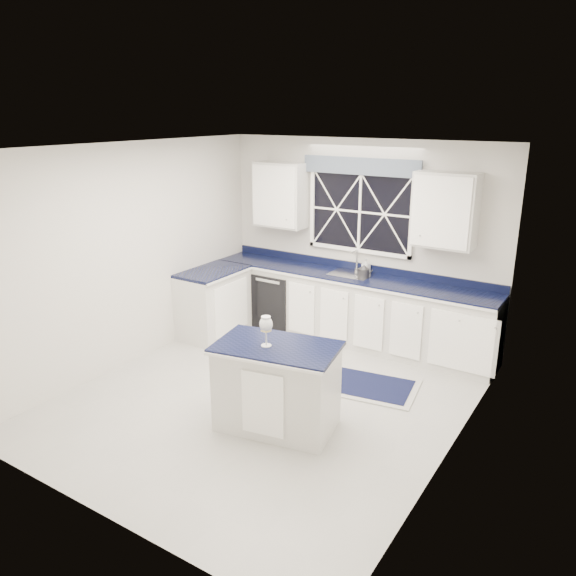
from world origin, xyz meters
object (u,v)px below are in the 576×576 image
Objects in this scene: wine_glass at (266,326)px; soap_bottle at (366,266)px; dishwasher at (281,298)px; island at (277,386)px; faucet at (356,260)px; kettle at (364,272)px.

soap_bottle is at bearing 93.93° from wine_glass.
soap_bottle is at bearing 8.77° from dishwasher.
island is 2.64m from soap_bottle.
faucet is (1.10, 0.19, 0.69)m from dishwasher.
soap_bottle is at bearing -0.60° from faucet.
dishwasher is at bearing 163.33° from kettle.
island is (0.41, -2.56, -0.65)m from faucet.
wine_glass reaches higher than island.
dishwasher is at bearing -171.23° from soap_bottle.
wine_glass reaches higher than soap_bottle.
kettle reaches higher than island.
faucet reaches higher than dishwasher.
kettle is at bearing -0.47° from dishwasher.
dishwasher is 2.91m from wine_glass.
island is 4.29× the size of wine_glass.
dishwasher is 1.45m from kettle.
dishwasher is 2.81m from island.
dishwasher is at bearing 120.42° from wine_glass.
soap_bottle is (-0.18, 2.63, -0.05)m from wine_glass.
wine_glass is at bearing -148.14° from island.
island is 6.41× the size of soap_bottle.
soap_bottle is at bearing 85.06° from island.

